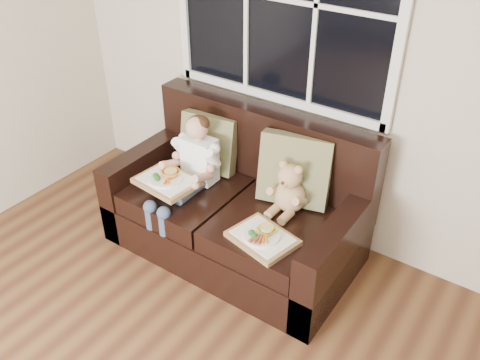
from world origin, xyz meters
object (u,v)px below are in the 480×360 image
Objects in this scene: teddy_bear at (289,191)px; loveseat at (239,210)px; tray_right at (263,237)px; tray_left at (167,180)px; child at (191,165)px.

loveseat is at bearing -173.05° from teddy_bear.
tray_left is at bearing -169.39° from tray_right.
loveseat is 0.47m from teddy_bear.
loveseat is 2.20× the size of child.
tray_right is (0.40, -0.33, 0.17)m from loveseat.
teddy_bear is at bearing 12.07° from child.
child is at bearing 176.85° from tray_right.
tray_right is (0.03, -0.36, -0.12)m from teddy_bear.
loveseat reaches higher than tray_right.
tray_left is at bearing -154.89° from teddy_bear.
child is 0.76m from tray_right.
loveseat reaches higher than teddy_bear.
teddy_bear reaches higher than tray_right.
tray_left is (-0.06, -0.18, -0.05)m from child.
child is 1.82× the size of tray_left.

